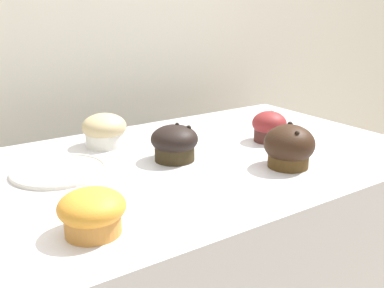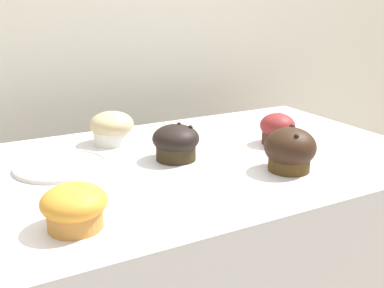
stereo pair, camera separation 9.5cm
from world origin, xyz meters
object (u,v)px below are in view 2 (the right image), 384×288
object	(u,v)px
muffin_back_right	(74,207)
serving_plate	(61,165)
muffin_back_left	(176,142)
muffin_front_right	(290,150)
muffin_front_left	(112,128)
muffin_front_center	(278,129)

from	to	relation	value
muffin_back_right	serving_plate	world-z (taller)	muffin_back_right
muffin_back_left	muffin_back_right	xyz separation A→B (m)	(-0.27, -0.21, -0.00)
muffin_back_left	muffin_front_right	distance (m)	0.24
muffin_back_left	serving_plate	xyz separation A→B (m)	(-0.24, 0.07, -0.03)
muffin_front_right	serving_plate	xyz separation A→B (m)	(-0.41, 0.24, -0.04)
muffin_front_left	muffin_front_right	xyz separation A→B (m)	(0.26, -0.35, 0.00)
muffin_front_left	muffin_front_right	bearing A→B (deg)	-53.28
muffin_front_right	muffin_back_right	bearing A→B (deg)	-175.09
muffin_front_center	muffin_back_left	size ratio (longest dim) A/B	0.82
muffin_back_left	serving_plate	world-z (taller)	muffin_back_left
muffin_back_right	muffin_front_center	bearing A→B (deg)	19.37
muffin_back_right	serving_plate	xyz separation A→B (m)	(0.04, 0.28, -0.03)
muffin_front_right	muffin_front_left	bearing A→B (deg)	126.72
muffin_back_right	muffin_front_left	bearing A→B (deg)	63.95
muffin_front_center	muffin_back_right	distance (m)	0.58
muffin_front_center	serving_plate	xyz separation A→B (m)	(-0.50, 0.09, -0.03)
muffin_back_left	serving_plate	size ratio (longest dim) A/B	0.54
muffin_front_left	serving_plate	size ratio (longest dim) A/B	0.55
muffin_front_center	muffin_front_right	size ratio (longest dim) A/B	0.80
muffin_back_right	muffin_front_right	distance (m)	0.45
muffin_front_left	serving_plate	xyz separation A→B (m)	(-0.15, -0.11, -0.03)
muffin_back_left	muffin_front_left	distance (m)	0.20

